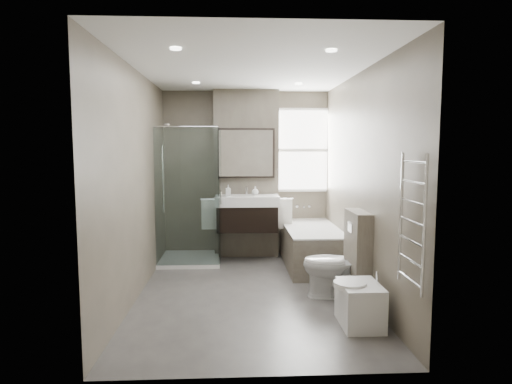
{
  "coord_description": "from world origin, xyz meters",
  "views": [
    {
      "loc": [
        -0.18,
        -4.94,
        1.71
      ],
      "look_at": [
        0.07,
        0.15,
        1.18
      ],
      "focal_mm": 30.0,
      "sensor_mm": 36.0,
      "label": 1
    }
  ],
  "objects": [
    {
      "name": "room",
      "position": [
        0.0,
        0.0,
        1.3
      ],
      "size": [
        2.7,
        3.9,
        2.7
      ],
      "color": "#4A4744",
      "rests_on": "ground"
    },
    {
      "name": "vanity_pier",
      "position": [
        0.0,
        1.77,
        1.3
      ],
      "size": [
        1.0,
        0.25,
        2.6
      ],
      "primitive_type": "cube",
      "color": "#5D5649",
      "rests_on": "ground"
    },
    {
      "name": "vanity",
      "position": [
        0.0,
        1.43,
        0.74
      ],
      "size": [
        0.95,
        0.47,
        0.66
      ],
      "color": "black",
      "rests_on": "vanity_pier"
    },
    {
      "name": "mirror_cabinet",
      "position": [
        0.0,
        1.61,
        1.63
      ],
      "size": [
        0.86,
        0.08,
        0.76
      ],
      "color": "black",
      "rests_on": "vanity_pier"
    },
    {
      "name": "towel_left",
      "position": [
        -0.56,
        1.4,
        0.72
      ],
      "size": [
        0.24,
        0.06,
        0.44
      ],
      "primitive_type": "cube",
      "color": "silver",
      "rests_on": "vanity_pier"
    },
    {
      "name": "towel_right",
      "position": [
        0.56,
        1.4,
        0.72
      ],
      "size": [
        0.24,
        0.06,
        0.44
      ],
      "primitive_type": "cube",
      "color": "silver",
      "rests_on": "vanity_pier"
    },
    {
      "name": "shower_enclosure",
      "position": [
        -0.75,
        1.35,
        0.49
      ],
      "size": [
        0.9,
        0.9,
        2.0
      ],
      "color": "white",
      "rests_on": "ground"
    },
    {
      "name": "bathtub",
      "position": [
        0.92,
        1.1,
        0.32
      ],
      "size": [
        0.75,
        1.6,
        0.57
      ],
      "color": "#5D5649",
      "rests_on": "ground"
    },
    {
      "name": "window",
      "position": [
        0.9,
        1.88,
        1.68
      ],
      "size": [
        0.98,
        0.06,
        1.33
      ],
      "color": "white",
      "rests_on": "room"
    },
    {
      "name": "toilet",
      "position": [
        0.97,
        -0.22,
        0.38
      ],
      "size": [
        0.82,
        0.56,
        0.76
      ],
      "primitive_type": "imported",
      "rotation": [
        0.0,
        0.0,
        -1.77
      ],
      "color": "white",
      "rests_on": "ground"
    },
    {
      "name": "cistern_box",
      "position": [
        1.21,
        -0.25,
        0.5
      ],
      "size": [
        0.19,
        0.55,
        1.0
      ],
      "color": "#5D5649",
      "rests_on": "ground"
    },
    {
      "name": "bidet",
      "position": [
        1.01,
        -1.01,
        0.22
      ],
      "size": [
        0.44,
        0.52,
        0.53
      ],
      "color": "white",
      "rests_on": "ground"
    },
    {
      "name": "towel_radiator",
      "position": [
        1.25,
        -1.6,
        1.12
      ],
      "size": [
        0.03,
        0.49,
        1.1
      ],
      "color": "silver",
      "rests_on": "room"
    },
    {
      "name": "soap_bottle_a",
      "position": [
        -0.28,
        1.42,
        1.08
      ],
      "size": [
        0.07,
        0.08,
        0.16
      ],
      "primitive_type": "imported",
      "color": "white",
      "rests_on": "vanity"
    },
    {
      "name": "soap_bottle_b",
      "position": [
        0.13,
        1.5,
        1.07
      ],
      "size": [
        0.1,
        0.1,
        0.13
      ],
      "primitive_type": "imported",
      "color": "white",
      "rests_on": "vanity"
    }
  ]
}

